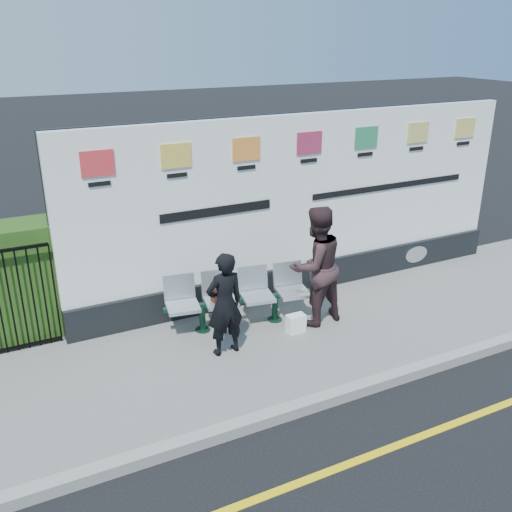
{
  "coord_description": "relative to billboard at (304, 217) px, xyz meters",
  "views": [
    {
      "loc": [
        -4.25,
        -3.89,
        4.33
      ],
      "look_at": [
        -0.81,
        3.03,
        1.25
      ],
      "focal_mm": 40.0,
      "sensor_mm": 36.0,
      "label": 1
    }
  ],
  "objects": [
    {
      "name": "pavement",
      "position": [
        -0.5,
        -1.35,
        -1.36
      ],
      "size": [
        14.0,
        3.0,
        0.12
      ],
      "primitive_type": "cube",
      "color": "slate",
      "rests_on": "ground"
    },
    {
      "name": "billboard",
      "position": [
        0.0,
        0.0,
        0.0
      ],
      "size": [
        8.0,
        0.3,
        3.0
      ],
      "color": "black",
      "rests_on": "pavement"
    },
    {
      "name": "yellow_line",
      "position": [
        -0.5,
        -3.85,
        -1.42
      ],
      "size": [
        14.0,
        0.1,
        0.01
      ],
      "primitive_type": "cube",
      "color": "yellow",
      "rests_on": "ground"
    },
    {
      "name": "woman_right",
      "position": [
        -0.46,
        -1.11,
        -0.38
      ],
      "size": [
        0.98,
        0.81,
        1.85
      ],
      "primitive_type": "imported",
      "rotation": [
        0.0,
        0.0,
        3.27
      ],
      "color": "#362325",
      "rests_on": "pavement"
    },
    {
      "name": "ground",
      "position": [
        -0.5,
        -3.85,
        -1.42
      ],
      "size": [
        80.0,
        80.0,
        0.0
      ],
      "primitive_type": "plane",
      "color": "black"
    },
    {
      "name": "woman_left",
      "position": [
        -2.04,
        -1.35,
        -0.56
      ],
      "size": [
        0.57,
        0.4,
        1.49
      ],
      "primitive_type": "imported",
      "rotation": [
        0.0,
        0.0,
        3.22
      ],
      "color": "black",
      "rests_on": "pavement"
    },
    {
      "name": "kerb",
      "position": [
        -0.5,
        -2.85,
        -1.35
      ],
      "size": [
        14.0,
        0.18,
        0.14
      ],
      "primitive_type": "cube",
      "color": "gray",
      "rests_on": "ground"
    },
    {
      "name": "handbag_brown",
      "position": [
        -1.82,
        -0.67,
        -0.72
      ],
      "size": [
        0.3,
        0.16,
        0.22
      ],
      "primitive_type": "cube",
      "rotation": [
        0.0,
        0.0,
        0.13
      ],
      "color": "black",
      "rests_on": "bench"
    },
    {
      "name": "bench",
      "position": [
        -1.54,
        -0.72,
        -1.07
      ],
      "size": [
        2.24,
        0.93,
        0.47
      ],
      "primitive_type": null,
      "rotation": [
        0.0,
        0.0,
        -0.17
      ],
      "color": "#B8BFC2",
      "rests_on": "pavement"
    },
    {
      "name": "carrier_bag_white",
      "position": [
        -0.87,
        -1.28,
        -1.16
      ],
      "size": [
        0.28,
        0.17,
        0.28
      ],
      "primitive_type": "cube",
      "color": "white",
      "rests_on": "pavement"
    }
  ]
}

